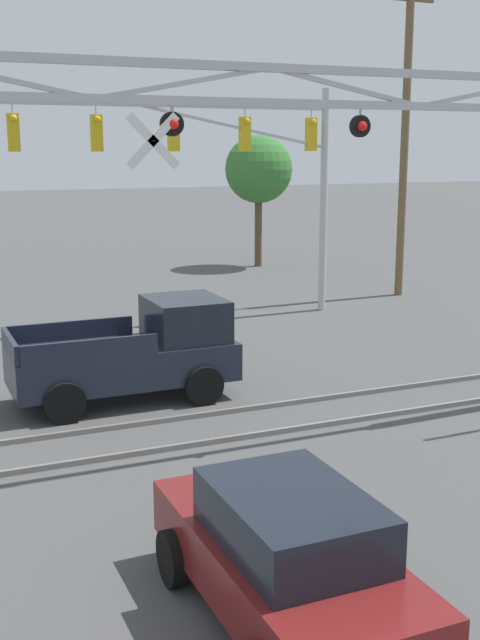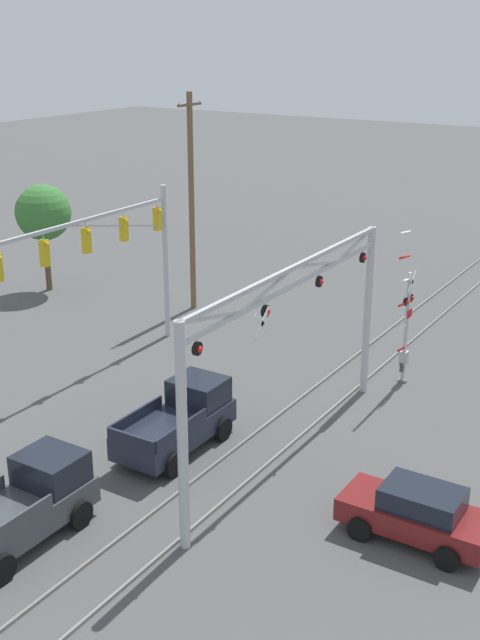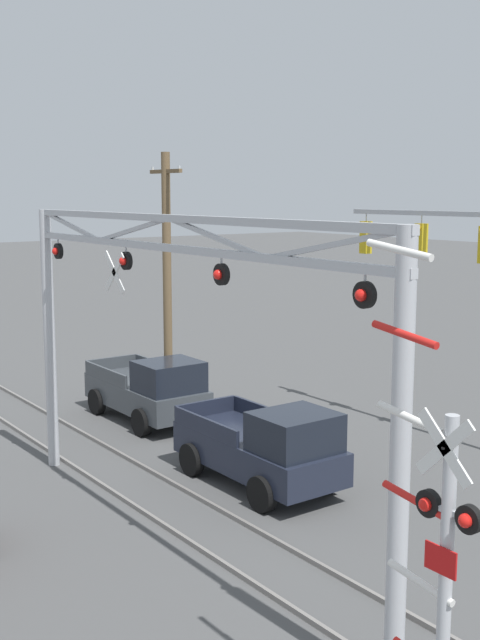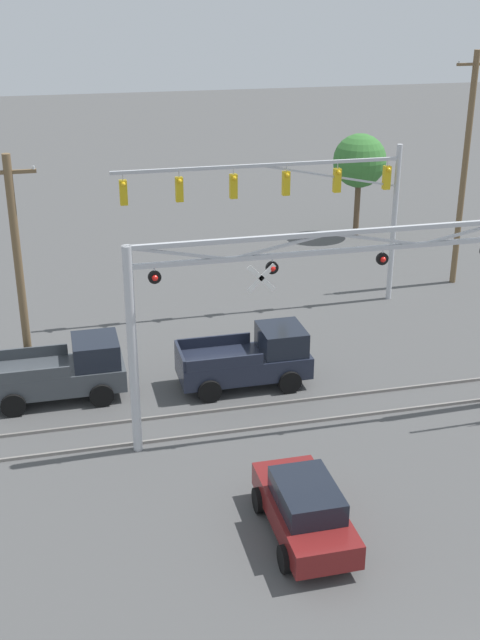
# 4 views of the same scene
# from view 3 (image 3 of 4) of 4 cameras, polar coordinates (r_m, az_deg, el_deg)

# --- Properties ---
(rail_track_near) EXTENTS (80.00, 0.08, 0.10)m
(rail_track_near) POSITION_cam_3_polar(r_m,az_deg,el_deg) (16.84, -3.91, -15.27)
(rail_track_near) COLOR gray
(rail_track_near) RESTS_ON ground_plane
(rail_track_far) EXTENTS (80.00, 0.08, 0.10)m
(rail_track_far) POSITION_cam_3_polar(r_m,az_deg,el_deg) (17.57, 0.18, -14.17)
(rail_track_far) COLOR gray
(rail_track_far) RESTS_ON ground_plane
(crossing_gantry) EXTENTS (12.18, 0.30, 6.57)m
(crossing_gantry) POSITION_cam_3_polar(r_m,az_deg,el_deg) (15.44, -5.00, -0.79)
(crossing_gantry) COLOR #B7BABF
(crossing_gantry) RESTS_ON ground_plane
(crossing_signal_mast) EXTENTS (1.78, 0.35, 6.43)m
(crossing_signal_mast) POSITION_cam_3_polar(r_m,az_deg,el_deg) (9.94, 13.86, -18.97)
(crossing_signal_mast) COLOR #B7BABF
(crossing_signal_mast) RESTS_ON ground_plane
(pickup_truck_lead) EXTENTS (4.63, 2.19, 2.08)m
(pickup_truck_lead) POSITION_cam_3_polar(r_m,az_deg,el_deg) (19.29, 1.79, -9.05)
(pickup_truck_lead) COLOR #1E2333
(pickup_truck_lead) RESTS_ON ground_plane
(pickup_truck_following) EXTENTS (4.67, 2.19, 2.08)m
(pickup_truck_following) POSITION_cam_3_polar(r_m,az_deg,el_deg) (24.82, -6.38, -4.99)
(pickup_truck_following) COLOR #3D4247
(pickup_truck_following) RESTS_ON ground_plane
(utility_pole_left) EXTENTS (1.80, 0.28, 8.25)m
(utility_pole_left) POSITION_cam_3_polar(r_m,az_deg,el_deg) (25.94, -5.20, 3.00)
(utility_pole_left) COLOR brown
(utility_pole_left) RESTS_ON ground_plane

